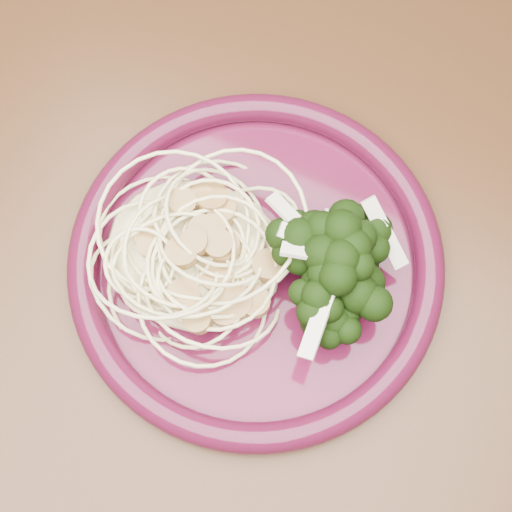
{
  "coord_description": "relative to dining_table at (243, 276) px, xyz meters",
  "views": [
    {
      "loc": [
        0.09,
        -0.16,
        1.23
      ],
      "look_at": [
        0.02,
        -0.02,
        0.77
      ],
      "focal_mm": 50.0,
      "sensor_mm": 36.0,
      "label": 1
    }
  ],
  "objects": [
    {
      "name": "onion_garnish",
      "position": [
        0.07,
        0.0,
        0.16
      ],
      "size": [
        0.09,
        0.11,
        0.05
      ],
      "primitive_type": null,
      "rotation": [
        0.0,
        0.0,
        0.34
      ],
      "color": "beige",
      "rests_on": "broccoli_pile"
    },
    {
      "name": "dinner_plate",
      "position": [
        0.02,
        -0.02,
        0.11
      ],
      "size": [
        0.33,
        0.33,
        0.02
      ],
      "rotation": [
        0.0,
        0.0,
        0.34
      ],
      "color": "#490D26",
      "rests_on": "dining_table"
    },
    {
      "name": "scallop_cluster",
      "position": [
        -0.02,
        -0.03,
        0.15
      ],
      "size": [
        0.15,
        0.15,
        0.04
      ],
      "primitive_type": null,
      "rotation": [
        0.0,
        0.0,
        0.34
      ],
      "color": "#A77F44",
      "rests_on": "spaghetti_pile"
    },
    {
      "name": "dining_table",
      "position": [
        0.0,
        0.0,
        0.0
      ],
      "size": [
        1.2,
        0.8,
        0.75
      ],
      "color": "#472814",
      "rests_on": "ground"
    },
    {
      "name": "spaghetti_pile",
      "position": [
        -0.02,
        -0.03,
        0.12
      ],
      "size": [
        0.16,
        0.15,
        0.03
      ],
      "primitive_type": "ellipsoid",
      "rotation": [
        0.0,
        0.0,
        0.34
      ],
      "color": "#F7EFAF",
      "rests_on": "dinner_plate"
    },
    {
      "name": "broccoli_pile",
      "position": [
        0.07,
        0.0,
        0.13
      ],
      "size": [
        0.14,
        0.17,
        0.05
      ],
      "primitive_type": "ellipsoid",
      "rotation": [
        0.0,
        0.0,
        0.34
      ],
      "color": "black",
      "rests_on": "dinner_plate"
    }
  ]
}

